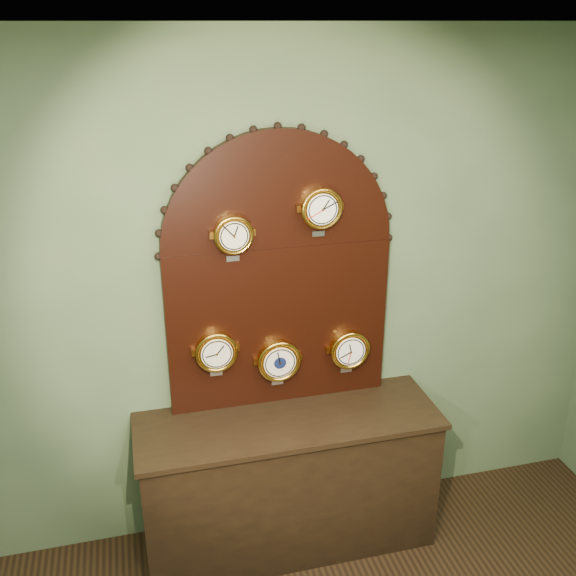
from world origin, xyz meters
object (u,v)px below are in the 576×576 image
object	(u,v)px
hygrometer	(216,351)
barometer	(279,360)
shop_counter	(289,484)
tide_clock	(349,349)
arabic_clock	(321,208)
display_board	(278,266)
roman_clock	(233,235)

from	to	relation	value
hygrometer	barometer	xyz separation A→B (m)	(0.34, -0.00, -0.10)
shop_counter	tide_clock	size ratio (longest dim) A/B	5.83
arabic_clock	hygrometer	xyz separation A→B (m)	(-0.56, -0.00, -0.73)
display_board	roman_clock	bearing A→B (deg)	-164.84
roman_clock	arabic_clock	bearing A→B (deg)	-0.06
shop_counter	arabic_clock	size ratio (longest dim) A/B	6.04
hygrometer	barometer	distance (m)	0.35
roman_clock	tide_clock	bearing A→B (deg)	-0.06
arabic_clock	tide_clock	bearing A→B (deg)	-0.08
barometer	tide_clock	size ratio (longest dim) A/B	1.05
shop_counter	barometer	xyz separation A→B (m)	(-0.02, 0.15, 0.71)
shop_counter	roman_clock	world-z (taller)	roman_clock
shop_counter	tide_clock	world-z (taller)	tide_clock
display_board	barometer	xyz separation A→B (m)	(-0.02, -0.07, -0.52)
tide_clock	roman_clock	bearing A→B (deg)	179.94
barometer	tide_clock	xyz separation A→B (m)	(0.40, 0.00, 0.01)
roman_clock	hygrometer	bearing A→B (deg)	-179.65
arabic_clock	barometer	world-z (taller)	arabic_clock
hygrometer	tide_clock	world-z (taller)	hygrometer
display_board	tide_clock	size ratio (longest dim) A/B	5.58
shop_counter	hygrometer	xyz separation A→B (m)	(-0.35, 0.15, 0.80)
roman_clock	tide_clock	xyz separation A→B (m)	(0.63, -0.00, -0.71)
shop_counter	roman_clock	bearing A→B (deg)	147.60
shop_counter	display_board	world-z (taller)	display_board
display_board	barometer	size ratio (longest dim) A/B	5.29
barometer	arabic_clock	bearing A→B (deg)	0.20
shop_counter	arabic_clock	xyz separation A→B (m)	(0.20, 0.15, 1.54)
shop_counter	arabic_clock	world-z (taller)	arabic_clock
shop_counter	roman_clock	size ratio (longest dim) A/B	6.42
barometer	display_board	bearing A→B (deg)	74.79
shop_counter	arabic_clock	distance (m)	1.56
roman_clock	arabic_clock	xyz separation A→B (m)	(0.45, -0.00, 0.10)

